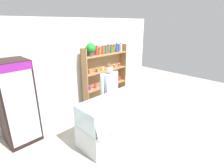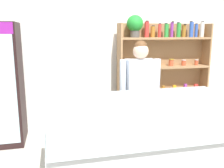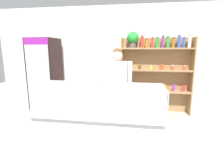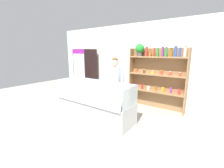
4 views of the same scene
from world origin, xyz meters
name	(u,v)px [view 2 (image 2 of 4)]	position (x,y,z in m)	size (l,w,h in m)	color
back_wall	(107,52)	(0.00, 2.02, 1.35)	(6.80, 0.10, 2.70)	white
shelving_unit	(160,63)	(0.94, 1.74, 1.16)	(1.73, 0.29, 2.01)	#9E754C
deli_display_case	(138,153)	(-0.04, 0.06, 0.31)	(2.12, 0.78, 1.01)	silver
shop_clerk	(140,89)	(0.18, 0.66, 0.95)	(0.58, 0.25, 1.61)	#383D51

